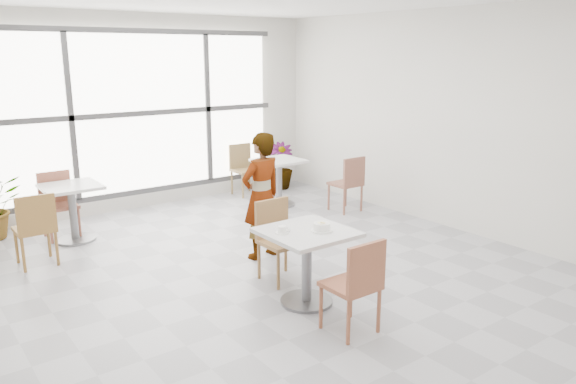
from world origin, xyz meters
TOP-DOWN VIEW (x-y plane):
  - floor at (0.00, 0.00)m, footprint 7.00×7.00m
  - wall_back at (0.00, 3.50)m, footprint 6.00×0.00m
  - wall_right at (3.00, 0.00)m, footprint 0.00×7.00m
  - window at (0.00, 3.44)m, footprint 4.60×0.07m
  - main_table at (-0.16, -0.82)m, footprint 0.80×0.80m
  - chair_near at (-0.20, -1.57)m, footprint 0.42×0.42m
  - chair_far at (-0.02, -0.14)m, footprint 0.42×0.42m
  - oatmeal_bowl at (-0.06, -0.92)m, footprint 0.21×0.21m
  - coffee_cup at (-0.40, -0.75)m, footprint 0.16×0.13m
  - person at (0.20, 0.49)m, footprint 0.59×0.42m
  - bg_table_left at (-1.45, 2.46)m, footprint 0.70×0.70m
  - bg_table_right at (1.73, 2.28)m, footprint 0.70×0.70m
  - bg_chair_left_near at (-2.05, 1.77)m, footprint 0.42×0.42m
  - bg_chair_left_far at (-1.55, 2.77)m, footprint 0.42×0.42m
  - bg_chair_right_near at (2.37, 1.31)m, footprint 0.42×0.42m
  - bg_chair_right_far at (1.67, 3.25)m, footprint 0.42×0.42m
  - plant_right at (2.41, 3.20)m, footprint 0.62×0.62m

SIDE VIEW (x-z plane):
  - floor at x=0.00m, z-range 0.00..0.00m
  - plant_right at x=2.41m, z-range 0.00..0.84m
  - bg_table_left at x=-1.45m, z-range 0.11..0.86m
  - bg_table_right at x=1.73m, z-range 0.11..0.86m
  - chair_near at x=-0.20m, z-range 0.07..0.94m
  - chair_far at x=-0.02m, z-range 0.07..0.94m
  - bg_chair_left_near at x=-2.05m, z-range 0.07..0.94m
  - bg_chair_left_far at x=-1.55m, z-range 0.07..0.94m
  - bg_chair_right_near at x=2.37m, z-range 0.07..0.94m
  - bg_chair_right_far at x=1.67m, z-range 0.07..0.94m
  - main_table at x=-0.16m, z-range 0.15..0.90m
  - person at x=0.20m, z-range 0.00..1.52m
  - coffee_cup at x=-0.40m, z-range 0.75..0.81m
  - oatmeal_bowl at x=-0.06m, z-range 0.75..0.84m
  - window at x=0.00m, z-range 0.24..2.76m
  - wall_back at x=0.00m, z-range -1.50..4.50m
  - wall_right at x=3.00m, z-range -2.00..5.00m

